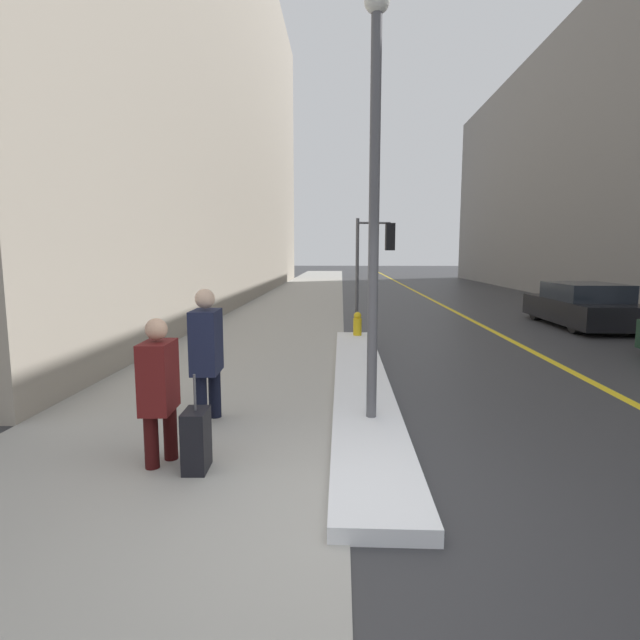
{
  "coord_description": "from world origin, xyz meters",
  "views": [
    {
      "loc": [
        -0.07,
        -3.64,
        2.08
      ],
      "look_at": [
        -0.4,
        4.0,
        1.05
      ],
      "focal_mm": 28.0,
      "sensor_mm": 36.0,
      "label": 1
    }
  ],
  "objects_px": {
    "lamp_post": "(375,176)",
    "pedestrian_nearside": "(206,349)",
    "parked_car_black": "(583,306)",
    "fire_hydrant": "(357,327)",
    "pedestrian_in_glasses": "(159,385)",
    "traffic_light_near": "(379,246)",
    "rolling_suitcase": "(196,441)"
  },
  "relations": [
    {
      "from": "parked_car_black",
      "to": "rolling_suitcase",
      "type": "height_order",
      "value": "parked_car_black"
    },
    {
      "from": "lamp_post",
      "to": "pedestrian_in_glasses",
      "type": "relative_size",
      "value": 3.36
    },
    {
      "from": "traffic_light_near",
      "to": "parked_car_black",
      "type": "xyz_separation_m",
      "value": [
        5.64,
        -2.46,
        -1.73
      ]
    },
    {
      "from": "pedestrian_nearside",
      "to": "parked_car_black",
      "type": "height_order",
      "value": "pedestrian_nearside"
    },
    {
      "from": "lamp_post",
      "to": "traffic_light_near",
      "type": "xyz_separation_m",
      "value": [
        0.87,
        11.09,
        -0.62
      ]
    },
    {
      "from": "pedestrian_in_glasses",
      "to": "parked_car_black",
      "type": "relative_size",
      "value": 0.34
    },
    {
      "from": "rolling_suitcase",
      "to": "pedestrian_in_glasses",
      "type": "bearing_deg",
      "value": -111.39
    },
    {
      "from": "lamp_post",
      "to": "pedestrian_nearside",
      "type": "relative_size",
      "value": 2.97
    },
    {
      "from": "traffic_light_near",
      "to": "pedestrian_in_glasses",
      "type": "relative_size",
      "value": 2.2
    },
    {
      "from": "pedestrian_nearside",
      "to": "parked_car_black",
      "type": "distance_m",
      "value": 12.02
    },
    {
      "from": "parked_car_black",
      "to": "rolling_suitcase",
      "type": "xyz_separation_m",
      "value": [
        -8.25,
        -9.9,
        -0.28
      ]
    },
    {
      "from": "rolling_suitcase",
      "to": "traffic_light_near",
      "type": "bearing_deg",
      "value": 165.58
    },
    {
      "from": "lamp_post",
      "to": "traffic_light_near",
      "type": "distance_m",
      "value": 11.14
    },
    {
      "from": "lamp_post",
      "to": "parked_car_black",
      "type": "relative_size",
      "value": 1.13
    },
    {
      "from": "pedestrian_in_glasses",
      "to": "pedestrian_nearside",
      "type": "bearing_deg",
      "value": 172.23
    },
    {
      "from": "traffic_light_near",
      "to": "pedestrian_nearside",
      "type": "xyz_separation_m",
      "value": [
        -2.88,
        -10.93,
        -1.39
      ]
    },
    {
      "from": "pedestrian_in_glasses",
      "to": "pedestrian_nearside",
      "type": "distance_m",
      "value": 1.3
    },
    {
      "from": "rolling_suitcase",
      "to": "fire_hydrant",
      "type": "height_order",
      "value": "rolling_suitcase"
    },
    {
      "from": "traffic_light_near",
      "to": "parked_car_black",
      "type": "bearing_deg",
      "value": -31.47
    },
    {
      "from": "pedestrian_in_glasses",
      "to": "pedestrian_nearside",
      "type": "height_order",
      "value": "pedestrian_nearside"
    },
    {
      "from": "pedestrian_nearside",
      "to": "fire_hydrant",
      "type": "bearing_deg",
      "value": 158.13
    },
    {
      "from": "pedestrian_in_glasses",
      "to": "fire_hydrant",
      "type": "height_order",
      "value": "pedestrian_in_glasses"
    },
    {
      "from": "pedestrian_in_glasses",
      "to": "parked_car_black",
      "type": "xyz_separation_m",
      "value": [
        8.64,
        9.76,
        -0.23
      ]
    },
    {
      "from": "parked_car_black",
      "to": "fire_hydrant",
      "type": "distance_m",
      "value": 7.02
    },
    {
      "from": "lamp_post",
      "to": "rolling_suitcase",
      "type": "xyz_separation_m",
      "value": [
        -1.74,
        -1.27,
        -2.63
      ]
    },
    {
      "from": "traffic_light_near",
      "to": "pedestrian_nearside",
      "type": "bearing_deg",
      "value": -112.67
    },
    {
      "from": "pedestrian_in_glasses",
      "to": "rolling_suitcase",
      "type": "distance_m",
      "value": 0.66
    },
    {
      "from": "traffic_light_near",
      "to": "rolling_suitcase",
      "type": "bearing_deg",
      "value": -109.83
    },
    {
      "from": "lamp_post",
      "to": "pedestrian_in_glasses",
      "type": "distance_m",
      "value": 3.22
    },
    {
      "from": "lamp_post",
      "to": "traffic_light_near",
      "type": "relative_size",
      "value": 1.52
    },
    {
      "from": "pedestrian_nearside",
      "to": "traffic_light_near",
      "type": "bearing_deg",
      "value": 162.74
    },
    {
      "from": "lamp_post",
      "to": "pedestrian_nearside",
      "type": "xyz_separation_m",
      "value": [
        -2.01,
        0.16,
        -2.02
      ]
    }
  ]
}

